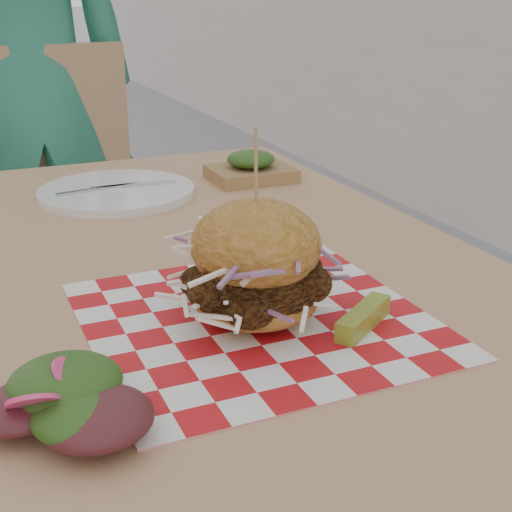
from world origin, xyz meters
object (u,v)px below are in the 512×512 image
(diner, at_px, (27,85))
(patio_table, at_px, (177,312))
(patio_chair, at_px, (64,202))
(sandwich, at_px, (256,269))

(diner, relative_size, patio_table, 1.40)
(patio_table, distance_m, patio_chair, 1.03)
(diner, height_order, patio_table, diner)
(patio_chair, distance_m, sandwich, 1.26)
(patio_table, relative_size, patio_chair, 1.26)
(diner, height_order, sandwich, diner)
(patio_table, bearing_deg, diner, 91.93)
(diner, distance_m, patio_table, 1.19)
(patio_table, xyz_separation_m, patio_chair, (0.00, 1.02, -0.12))
(diner, xyz_separation_m, sandwich, (0.07, -1.40, -0.03))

